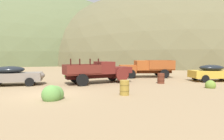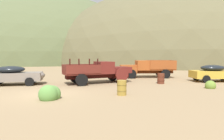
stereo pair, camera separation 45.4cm
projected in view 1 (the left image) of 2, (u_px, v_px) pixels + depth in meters
ground_plane at (46, 95)px, 11.60m from camera, size 300.00×300.00×0.00m
hill_far_left at (37, 62)px, 79.47m from camera, size 98.48×76.75×53.78m
hill_distant at (169, 63)px, 73.08m from camera, size 92.29×83.71×50.81m
car_primer_gray at (15, 75)px, 15.36m from camera, size 4.72×2.41×1.57m
truck_oxblood at (102, 71)px, 16.74m from camera, size 6.19×3.74×2.16m
truck_oxide_orange at (142, 68)px, 21.27m from camera, size 6.06×2.71×1.91m
car_faded_yellow at (215, 73)px, 17.91m from camera, size 4.69×2.15×1.57m
oil_drum_by_truck at (124, 88)px, 11.44m from camera, size 0.60×0.60×0.90m
oil_drum_foreground at (161, 78)px, 16.39m from camera, size 0.64×0.64×0.89m
bush_near_barrel at (53, 95)px, 10.22m from camera, size 1.14×1.14×1.04m
bush_between_trucks at (210, 85)px, 14.05m from camera, size 0.76×0.71×0.76m
bush_back_edge at (68, 76)px, 21.48m from camera, size 0.92×0.79×0.59m
bush_front_left at (81, 78)px, 19.02m from camera, size 0.99×0.99×0.74m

